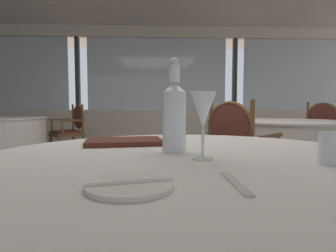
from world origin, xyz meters
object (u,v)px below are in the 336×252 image
(menu_book, at_px, (125,142))
(dining_chair_1_1, at_px, (237,147))
(water_tumbler, at_px, (332,148))
(dining_chair_1_0, at_px, (319,131))
(dining_chair_0_1, at_px, (72,127))
(water_bottle, at_px, (174,115))
(side_plate, at_px, (130,185))
(wine_glass, at_px, (203,112))

(menu_book, bearing_deg, dining_chair_1_1, 46.40)
(water_tumbler, bearing_deg, dining_chair_1_0, 59.28)
(dining_chair_0_1, bearing_deg, water_bottle, 72.66)
(side_plate, height_order, menu_book, menu_book)
(water_bottle, xyz_separation_m, dining_chair_0_1, (-1.54, 3.84, -0.33))
(wine_glass, xyz_separation_m, menu_book, (-0.27, 0.35, -0.13))
(water_bottle, xyz_separation_m, wine_glass, (0.08, -0.14, 0.01))
(dining_chair_1_1, bearing_deg, side_plate, -154.18)
(water_bottle, bearing_deg, dining_chair_1_0, 51.73)
(menu_book, bearing_deg, side_plate, -90.90)
(dining_chair_1_1, bearing_deg, menu_book, -166.90)
(side_plate, height_order, dining_chair_1_1, dining_chair_1_1)
(wine_glass, relative_size, menu_book, 0.64)
(side_plate, distance_m, dining_chair_1_0, 4.01)
(side_plate, bearing_deg, water_bottle, 75.20)
(water_tumbler, distance_m, dining_chair_0_1, 4.52)
(dining_chair_0_1, height_order, dining_chair_1_0, dining_chair_1_0)
(dining_chair_1_1, bearing_deg, dining_chair_0_1, 89.78)
(water_bottle, bearing_deg, side_plate, -104.80)
(water_tumbler, distance_m, dining_chair_1_0, 3.56)
(water_bottle, distance_m, water_tumbler, 0.48)
(wine_glass, xyz_separation_m, dining_chair_1_1, (0.56, 1.54, -0.34))
(dining_chair_1_0, bearing_deg, dining_chair_1_1, 0.00)
(water_tumbler, height_order, dining_chair_1_0, dining_chair_1_0)
(menu_book, bearing_deg, dining_chair_0_1, 101.68)
(wine_glass, bearing_deg, water_bottle, 117.65)
(menu_book, height_order, dining_chair_1_1, dining_chair_1_1)
(wine_glass, height_order, dining_chair_1_0, dining_chair_1_0)
(side_plate, xyz_separation_m, menu_book, (-0.09, 0.63, 0.01))
(water_bottle, height_order, dining_chair_1_0, water_bottle)
(menu_book, xyz_separation_m, dining_chair_0_1, (-1.34, 3.63, -0.21))
(water_bottle, height_order, dining_chair_1_1, water_bottle)
(dining_chair_0_1, xyz_separation_m, dining_chair_1_1, (2.17, -2.44, 0.00))
(side_plate, bearing_deg, dining_chair_0_1, 108.48)
(water_bottle, bearing_deg, dining_chair_1_1, 65.56)
(wine_glass, xyz_separation_m, dining_chair_1_0, (2.16, 2.97, -0.33))
(side_plate, relative_size, water_bottle, 0.53)
(dining_chair_0_1, bearing_deg, side_plate, 69.32)
(side_plate, distance_m, dining_chair_0_1, 4.50)
(side_plate, distance_m, menu_book, 0.64)
(water_bottle, distance_m, dining_chair_0_1, 4.15)
(dining_chair_0_1, bearing_deg, water_tumbler, 76.54)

